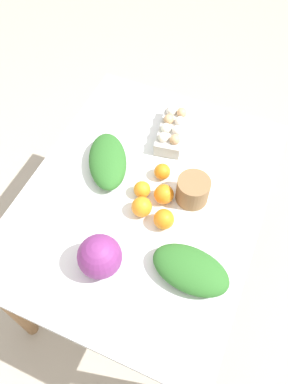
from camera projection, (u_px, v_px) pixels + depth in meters
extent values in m
plane|color=#B2A899|center=(144.00, 268.00, 2.11)|extent=(8.00, 8.00, 0.00)
cube|color=silver|center=(144.00, 197.00, 1.49)|extent=(1.18, 0.91, 0.03)
cylinder|color=olive|center=(252.00, 183.00, 1.98)|extent=(0.06, 0.06, 0.73)
cylinder|color=olive|center=(12.00, 308.00, 1.62)|extent=(0.06, 0.06, 0.73)
cylinder|color=olive|center=(117.00, 139.00, 2.16)|extent=(0.06, 0.06, 0.73)
sphere|color=#7A2D75|center=(100.00, 257.00, 1.25)|extent=(0.15, 0.15, 0.15)
cube|color=#B7B7B2|center=(172.00, 132.00, 1.62)|extent=(0.26, 0.15, 0.06)
sphere|color=tan|center=(175.00, 140.00, 1.54)|extent=(0.04, 0.04, 0.04)
sphere|color=white|center=(177.00, 130.00, 1.57)|extent=(0.04, 0.04, 0.04)
sphere|color=white|center=(180.00, 121.00, 1.59)|extent=(0.04, 0.04, 0.04)
sphere|color=tan|center=(182.00, 113.00, 1.62)|extent=(0.04, 0.04, 0.04)
sphere|color=white|center=(163.00, 137.00, 1.54)|extent=(0.04, 0.04, 0.04)
sphere|color=white|center=(166.00, 128.00, 1.57)|extent=(0.04, 0.04, 0.04)
sphere|color=tan|center=(169.00, 119.00, 1.60)|extent=(0.04, 0.04, 0.04)
sphere|color=white|center=(171.00, 111.00, 1.63)|extent=(0.04, 0.04, 0.04)
cylinder|color=olive|center=(193.00, 190.00, 1.42)|extent=(0.13, 0.13, 0.11)
ellipsoid|color=#2D6B28|center=(191.00, 270.00, 1.26)|extent=(0.18, 0.28, 0.08)
ellipsoid|color=#2D6B28|center=(108.00, 161.00, 1.52)|extent=(0.33, 0.28, 0.08)
sphere|color=orange|center=(142.00, 189.00, 1.45)|extent=(0.07, 0.07, 0.07)
sphere|color=orange|center=(164.00, 219.00, 1.37)|extent=(0.08, 0.08, 0.08)
sphere|color=orange|center=(162.00, 172.00, 1.50)|extent=(0.07, 0.07, 0.07)
sphere|color=orange|center=(142.00, 207.00, 1.40)|extent=(0.08, 0.08, 0.08)
sphere|color=orange|center=(164.00, 194.00, 1.43)|extent=(0.08, 0.08, 0.08)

